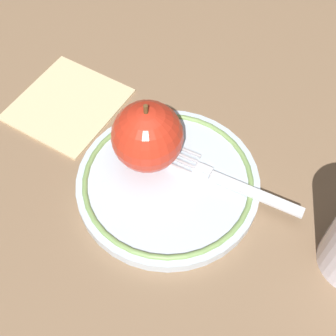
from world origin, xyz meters
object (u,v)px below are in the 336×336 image
object	(u,v)px
fork	(225,177)
napkin_folded	(68,103)
plate	(168,182)
apple_red_whole	(147,137)

from	to	relation	value
fork	napkin_folded	world-z (taller)	fork
plate	fork	size ratio (longest dim) A/B	1.05
fork	napkin_folded	distance (m)	0.22
apple_red_whole	fork	distance (m)	0.09
plate	fork	xyz separation A→B (m)	(-0.02, 0.05, 0.01)
napkin_folded	plate	bearing A→B (deg)	69.01
apple_red_whole	fork	bearing A→B (deg)	95.38
apple_red_whole	fork	xyz separation A→B (m)	(-0.01, 0.08, -0.04)
apple_red_whole	napkin_folded	distance (m)	0.15
fork	napkin_folded	bearing A→B (deg)	-5.56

